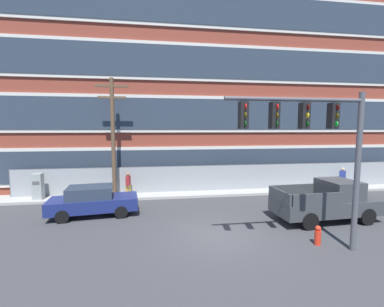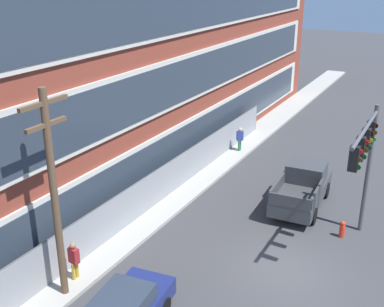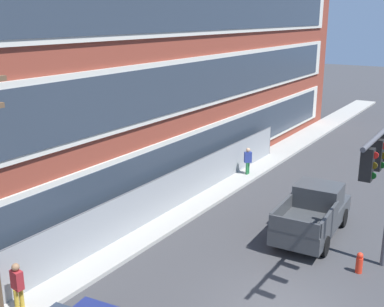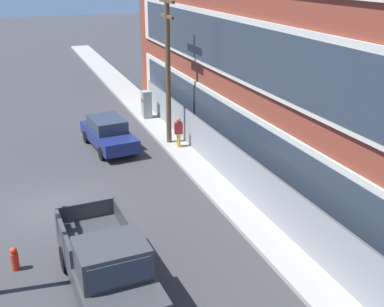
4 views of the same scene
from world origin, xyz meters
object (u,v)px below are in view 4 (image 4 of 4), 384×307
Objects in this scene: sedan_navy at (108,133)px; electrical_cabinet at (147,106)px; utility_pole_near_corner at (168,64)px; pedestrian_near_cabinet at (178,131)px; pickup_truck_dark_grey at (108,265)px; fire_hydrant at (15,259)px.

electrical_cabinet is (-3.99, 3.14, 0.10)m from sedan_navy.
sedan_navy is 5.08m from electrical_cabinet.
pedestrian_near_cabinet is at bearing 15.30° from utility_pole_near_corner.
pickup_truck_dark_grey is 3.12× the size of pedestrian_near_cabinet.
pedestrian_near_cabinet is at bearing 1.35° from electrical_cabinet.
pedestrian_near_cabinet is (1.48, 3.27, 0.18)m from sedan_navy.
pedestrian_near_cabinet is at bearing 151.08° from pickup_truck_dark_grey.
pickup_truck_dark_grey is 16.67m from electrical_cabinet.
utility_pole_near_corner is 4.31× the size of electrical_cabinet.
utility_pole_near_corner reaches higher than pedestrian_near_cabinet.
fire_hydrant is at bearing -41.54° from utility_pole_near_corner.
pedestrian_near_cabinet reaches higher than fire_hydrant.
pedestrian_near_cabinet is (-10.26, 5.67, 0.03)m from pickup_truck_dark_grey.
sedan_navy is at bearing -114.37° from pedestrian_near_cabinet.
utility_pole_near_corner is 12.51m from fire_hydrant.
pickup_truck_dark_grey is 11.72m from pedestrian_near_cabinet.
utility_pole_near_corner reaches higher than sedan_navy.
pickup_truck_dark_grey is 1.15× the size of sedan_navy.
pickup_truck_dark_grey reaches higher than sedan_navy.
pickup_truck_dark_grey reaches higher than fire_hydrant.
sedan_navy is 0.60× the size of utility_pole_near_corner.
fire_hydrant is at bearing -131.60° from pickup_truck_dark_grey.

